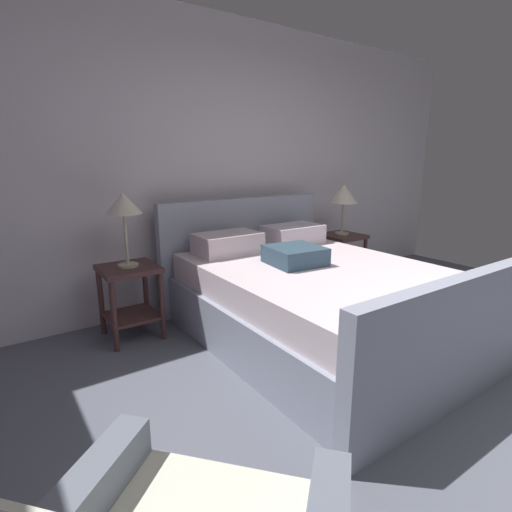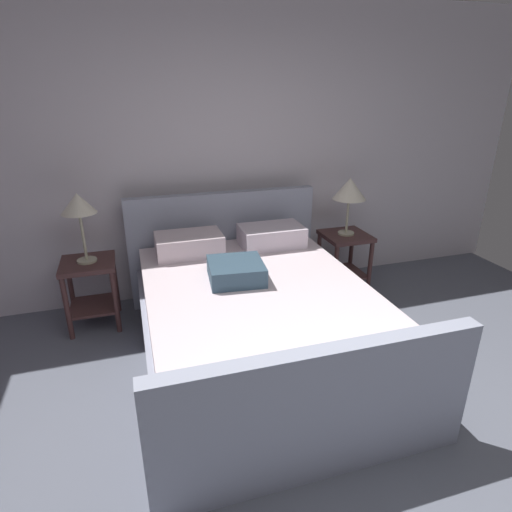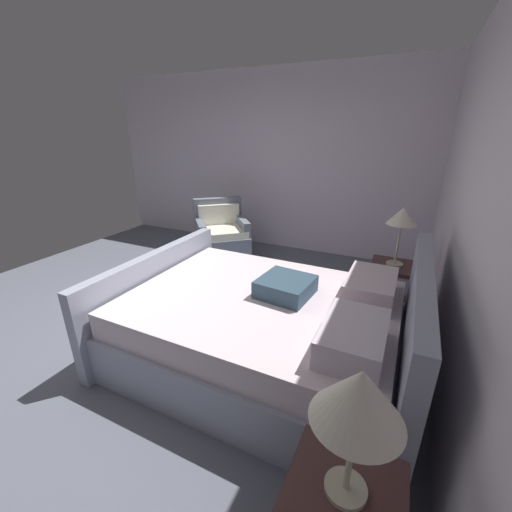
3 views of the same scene
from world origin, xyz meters
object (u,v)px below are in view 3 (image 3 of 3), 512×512
bed (266,327)px  table_lamp_right (359,399)px  table_lamp_left (402,218)px  nightstand_left (391,282)px  armchair (222,238)px

bed → table_lamp_right: 1.64m
bed → table_lamp_left: (-1.21, 0.87, 0.74)m
table_lamp_right → nightstand_left: table_lamp_right is taller
table_lamp_left → armchair: table_lamp_left is taller
table_lamp_right → nightstand_left: size_ratio=0.93×
table_lamp_right → nightstand_left: 2.50m
table_lamp_left → armchair: 2.62m
nightstand_left → armchair: 2.51m
bed → armchair: 2.43m
nightstand_left → table_lamp_right: bearing=-0.5°
table_lamp_right → table_lamp_left: (-2.41, 0.02, 0.03)m
bed → table_lamp_right: size_ratio=4.15×
nightstand_left → table_lamp_left: size_ratio=1.03×
nightstand_left → table_lamp_left: table_lamp_left is taller
bed → table_lamp_left: bearing=144.1°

